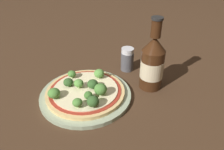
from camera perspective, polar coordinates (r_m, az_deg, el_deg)
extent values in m
plane|color=#3D2819|center=(0.62, -6.14, -6.08)|extent=(3.00, 3.00, 0.00)
cylinder|color=#93A384|center=(0.63, -6.63, -5.09)|extent=(0.26, 0.26, 0.01)
cylinder|color=tan|center=(0.62, -7.17, -4.51)|extent=(0.22, 0.22, 0.01)
cylinder|color=maroon|center=(0.62, -7.21, -4.09)|extent=(0.20, 0.20, 0.00)
cylinder|color=beige|center=(0.62, -7.21, -3.99)|extent=(0.18, 0.18, 0.00)
cylinder|color=#89A866|center=(0.59, -2.99, -4.82)|extent=(0.01, 0.01, 0.01)
ellipsoid|color=#477A33|center=(0.58, -3.03, -3.70)|extent=(0.03, 0.03, 0.03)
cylinder|color=#89A866|center=(0.60, -14.80, -5.42)|extent=(0.01, 0.01, 0.01)
ellipsoid|color=#477A33|center=(0.59, -14.94, -4.60)|extent=(0.03, 0.03, 0.03)
cylinder|color=#89A866|center=(0.67, -10.39, -0.41)|extent=(0.01, 0.01, 0.01)
ellipsoid|color=#477A33|center=(0.66, -10.48, 0.32)|extent=(0.02, 0.02, 0.02)
cylinder|color=#89A866|center=(0.62, -8.62, -2.99)|extent=(0.01, 0.01, 0.01)
ellipsoid|color=#568E3D|center=(0.61, -8.71, -2.11)|extent=(0.03, 0.03, 0.02)
cylinder|color=#89A866|center=(0.58, -6.15, -6.03)|extent=(0.01, 0.01, 0.01)
ellipsoid|color=#386628|center=(0.57, -6.21, -5.27)|extent=(0.02, 0.02, 0.02)
cylinder|color=#89A866|center=(0.56, -4.94, -7.80)|extent=(0.01, 0.01, 0.01)
ellipsoid|color=#2D5123|center=(0.55, -5.00, -6.86)|extent=(0.03, 0.03, 0.03)
cylinder|color=#89A866|center=(0.61, -4.85, -3.26)|extent=(0.01, 0.01, 0.01)
ellipsoid|color=#2D5123|center=(0.61, -4.90, -2.45)|extent=(0.03, 0.03, 0.03)
cylinder|color=#89A866|center=(0.66, -3.34, -0.38)|extent=(0.01, 0.01, 0.01)
ellipsoid|color=#568E3D|center=(0.65, -3.37, 0.43)|extent=(0.03, 0.03, 0.03)
cylinder|color=#89A866|center=(0.64, -11.28, -2.57)|extent=(0.01, 0.01, 0.01)
ellipsoid|color=#2D5123|center=(0.63, -11.37, -1.87)|extent=(0.03, 0.03, 0.02)
cylinder|color=#89A866|center=(0.56, -8.95, -7.91)|extent=(0.01, 0.01, 0.01)
ellipsoid|color=#477A33|center=(0.55, -9.03, -7.11)|extent=(0.03, 0.03, 0.02)
cylinder|color=#381E0F|center=(0.65, 10.32, 1.49)|extent=(0.07, 0.07, 0.12)
cylinder|color=#C6B793|center=(0.65, 10.34, 1.67)|extent=(0.07, 0.07, 0.05)
cone|color=#381E0F|center=(0.61, 11.05, 7.95)|extent=(0.07, 0.07, 0.04)
cylinder|color=#381E0F|center=(0.59, 11.51, 11.83)|extent=(0.03, 0.03, 0.05)
cylinder|color=black|center=(0.58, 11.80, 14.30)|extent=(0.03, 0.03, 0.01)
cylinder|color=#4C4C51|center=(0.74, 3.98, 3.61)|extent=(0.04, 0.04, 0.06)
cylinder|color=silver|center=(0.72, 4.10, 6.37)|extent=(0.04, 0.04, 0.02)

